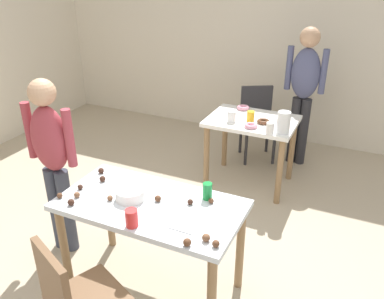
{
  "coord_description": "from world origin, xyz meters",
  "views": [
    {
      "loc": [
        1.22,
        -2.0,
        2.27
      ],
      "look_at": [
        0.03,
        0.58,
        0.9
      ],
      "focal_mm": 37.6,
      "sensor_mm": 36.0,
      "label": 1
    }
  ],
  "objects": [
    {
      "name": "ground_plane",
      "position": [
        0.0,
        0.0,
        0.0
      ],
      "size": [
        6.4,
        6.4,
        0.0
      ],
      "primitive_type": "plane",
      "color": "tan"
    },
    {
      "name": "wall_back",
      "position": [
        0.0,
        3.2,
        1.3
      ],
      "size": [
        6.4,
        0.1,
        2.6
      ],
      "primitive_type": "cube",
      "color": "beige",
      "rests_on": "ground_plane"
    },
    {
      "name": "dining_table_near",
      "position": [
        -0.01,
        -0.02,
        0.64
      ],
      "size": [
        1.27,
        0.67,
        0.75
      ],
      "color": "silver",
      "rests_on": "ground_plane"
    },
    {
      "name": "dining_table_far",
      "position": [
        0.16,
        1.78,
        0.62
      ],
      "size": [
        0.9,
        0.67,
        0.75
      ],
      "color": "white",
      "rests_on": "ground_plane"
    },
    {
      "name": "chair_near_table",
      "position": [
        -0.11,
        -0.72,
        0.5
      ],
      "size": [
        0.53,
        0.53,
        0.87
      ],
      "color": "brown",
      "rests_on": "ground_plane"
    },
    {
      "name": "chair_far_table",
      "position": [
        0.03,
        2.46,
        0.5
      ],
      "size": [
        0.54,
        0.54,
        0.87
      ],
      "color": "#2D2D33",
      "rests_on": "ground_plane"
    },
    {
      "name": "person_girl_near",
      "position": [
        -0.92,
        0.07,
        0.89
      ],
      "size": [
        0.45,
        0.21,
        1.49
      ],
      "color": "#383D4C",
      "rests_on": "ground_plane"
    },
    {
      "name": "person_adult_far",
      "position": [
        0.53,
        2.49,
        0.97
      ],
      "size": [
        0.45,
        0.22,
        1.6
      ],
      "color": "#28282D",
      "rests_on": "ground_plane"
    },
    {
      "name": "mixing_bowl",
      "position": [
        -0.16,
        -0.03,
        0.79
      ],
      "size": [
        0.21,
        0.21,
        0.08
      ],
      "primitive_type": "cylinder",
      "color": "white",
      "rests_on": "dining_table_near"
    },
    {
      "name": "soda_can",
      "position": [
        0.33,
        0.19,
        0.81
      ],
      "size": [
        0.07,
        0.07,
        0.12
      ],
      "primitive_type": "cylinder",
      "color": "#198438",
      "rests_on": "dining_table_near"
    },
    {
      "name": "fork_near",
      "position": [
        0.31,
        -0.21,
        0.75
      ],
      "size": [
        0.17,
        0.02,
        0.01
      ],
      "primitive_type": "cube",
      "color": "silver",
      "rests_on": "dining_table_near"
    },
    {
      "name": "cup_near_0",
      "position": [
        0.02,
        -0.29,
        0.81
      ],
      "size": [
        0.08,
        0.08,
        0.12
      ],
      "primitive_type": "cylinder",
      "color": "red",
      "rests_on": "dining_table_near"
    },
    {
      "name": "cake_ball_0",
      "position": [
        0.5,
        -0.24,
        0.77
      ],
      "size": [
        0.05,
        0.05,
        0.05
      ],
      "primitive_type": "sphere",
      "color": "brown",
      "rests_on": "dining_table_near"
    },
    {
      "name": "cake_ball_1",
      "position": [
        -0.56,
        0.18,
        0.77
      ],
      "size": [
        0.05,
        0.05,
        0.05
      ],
      "primitive_type": "sphere",
      "color": "#3D2319",
      "rests_on": "dining_table_near"
    },
    {
      "name": "cake_ball_2",
      "position": [
        0.37,
        0.15,
        0.77
      ],
      "size": [
        0.04,
        0.04,
        0.04
      ],
      "primitive_type": "sphere",
      "color": "brown",
      "rests_on": "dining_table_near"
    },
    {
      "name": "cake_ball_3",
      "position": [
        -0.48,
        0.08,
        0.77
      ],
      "size": [
        0.04,
        0.04,
        0.04
      ],
      "primitive_type": "sphere",
      "color": "#3D2319",
      "rests_on": "dining_table_near"
    },
    {
      "name": "cake_ball_4",
      "position": [
        0.25,
        0.08,
        0.77
      ],
      "size": [
        0.04,
        0.04,
        0.04
      ],
      "primitive_type": "sphere",
      "color": "#3D2319",
      "rests_on": "dining_table_near"
    },
    {
      "name": "cake_ball_5",
      "position": [
        -0.51,
        -0.18,
        0.77
      ],
      "size": [
        0.04,
        0.04,
        0.04
      ],
      "primitive_type": "sphere",
      "color": "brown",
      "rests_on": "dining_table_near"
    },
    {
      "name": "cake_ball_6",
      "position": [
        -0.55,
        -0.08,
        0.77
      ],
      "size": [
        0.04,
        0.04,
        0.04
      ],
      "primitive_type": "sphere",
      "color": "#3D2319",
      "rests_on": "dining_table_near"
    },
    {
      "name": "cake_ball_7",
      "position": [
        0.57,
        -0.26,
        0.77
      ],
      "size": [
        0.04,
        0.04,
        0.04
      ],
      "primitive_type": "sphere",
      "color": "brown",
      "rests_on": "dining_table_near"
    },
    {
      "name": "cake_ball_8",
      "position": [
        -0.27,
        -0.11,
        0.77
      ],
      "size": [
        0.04,
        0.04,
        0.04
      ],
      "primitive_type": "sphere",
      "color": "brown",
      "rests_on": "dining_table_near"
    },
    {
      "name": "cake_ball_9",
      "position": [
        0.42,
        -0.32,
        0.77
      ],
      "size": [
        0.05,
        0.05,
        0.05
      ],
      "primitive_type": "sphere",
      "color": "brown",
      "rests_on": "dining_table_near"
    },
    {
      "name": "cake_ball_10",
      "position": [
        0.03,
        0.02,
        0.77
      ],
      "size": [
        0.05,
        0.05,
        0.05
      ],
      "primitive_type": "sphere",
      "color": "brown",
      "rests_on": "dining_table_near"
    },
    {
      "name": "cake_ball_11",
      "position": [
        -0.48,
        -0.27,
        0.77
      ],
      "size": [
        0.05,
        0.05,
        0.05
      ],
      "primitive_type": "sphere",
      "color": "#3D2319",
      "rests_on": "dining_table_near"
    },
    {
      "name": "cake_ball_12",
      "position": [
        -0.61,
        -0.23,
        0.77
      ],
      "size": [
        0.04,
        0.04,
        0.04
      ],
      "primitive_type": "sphere",
      "color": "brown",
      "rests_on": "dining_table_near"
    },
    {
      "name": "pitcher_far",
      "position": [
        0.53,
        1.55,
        0.86
      ],
      "size": [
        0.12,
        0.12,
        0.21
      ],
      "primitive_type": "cylinder",
      "color": "white",
      "rests_on": "dining_table_far"
    },
    {
      "name": "cup_far_0",
      "position": [
        0.16,
        1.72,
        0.8
      ],
      "size": [
        0.08,
        0.08,
        0.11
      ],
      "primitive_type": "cylinder",
      "color": "yellow",
      "rests_on": "dining_table_far"
    },
    {
      "name": "cup_far_1",
      "position": [
        0.49,
        1.7,
        0.8
      ],
      "size": [
        0.08,
        0.08,
        0.1
      ],
      "primitive_type": "cylinder",
      "color": "red",
      "rests_on": "dining_table_far"
    },
    {
      "name": "cup_far_2",
      "position": [
        0.42,
        1.48,
        0.81
      ],
      "size": [
        0.08,
        0.08,
        0.11
      ],
      "primitive_type": "cylinder",
      "color": "white",
      "rests_on": "dining_table_far"
    },
    {
      "name": "cup_far_3",
      "position": [
        -0.02,
        1.63,
        0.8
      ],
      "size": [
        0.09,
        0.09,
        0.11
      ],
      "primitive_type": "cylinder",
      "color": "white",
      "rests_on": "dining_table_far"
    },
    {
      "name": "donut_far_0",
      "position": [
        0.29,
        1.71,
        0.77
      ],
      "size": [
        0.13,
        0.13,
        0.04
      ],
      "primitive_type": "torus",
      "color": "brown",
      "rests_on": "dining_table_far"
    },
    {
      "name": "donut_far_1",
      "position": [
        -0.02,
        2.02,
        0.77
      ],
      "size": [
        0.14,
        0.14,
        0.04
      ],
      "primitive_type": "torus",
      "color": "pink",
      "rests_on": "dining_table_far"
    },
    {
      "name": "donut_far_2",
      "position": [
        0.21,
        1.55,
        0.77
      ],
      "size": [
        0.13,
        0.13,
        0.04
      ],
      "primitive_type": "torus",
      "color": "pink",
      "rests_on": "dining_table_far"
    }
  ]
}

